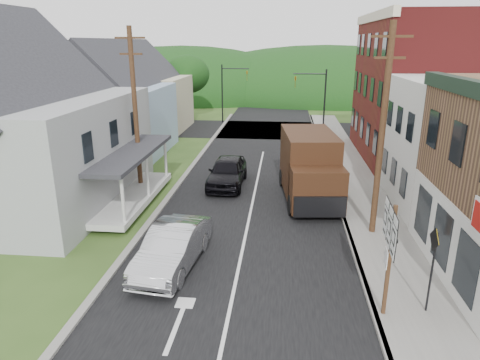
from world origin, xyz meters
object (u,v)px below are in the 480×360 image
(silver_sedan, at_px, (173,248))
(dark_sedan, at_px, (227,172))
(route_sign_cluster, at_px, (389,245))
(delivery_van, at_px, (310,167))
(warning_sign, at_px, (433,259))

(silver_sedan, relative_size, dark_sedan, 0.97)
(dark_sedan, distance_m, route_sign_cluster, 13.96)
(dark_sedan, relative_size, delivery_van, 0.75)
(silver_sedan, bearing_deg, warning_sign, -7.53)
(route_sign_cluster, bearing_deg, dark_sedan, 121.54)
(dark_sedan, height_order, warning_sign, warning_sign)
(dark_sedan, bearing_deg, delivery_van, -20.59)
(silver_sedan, relative_size, warning_sign, 1.72)
(warning_sign, bearing_deg, delivery_van, 107.00)
(delivery_van, distance_m, route_sign_cluster, 10.56)
(silver_sedan, bearing_deg, dark_sedan, 91.83)
(delivery_van, xyz_separation_m, warning_sign, (3.15, -10.12, 0.15))
(silver_sedan, distance_m, warning_sign, 8.95)
(silver_sedan, bearing_deg, route_sign_cluster, -11.99)
(delivery_van, relative_size, route_sign_cluster, 1.85)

